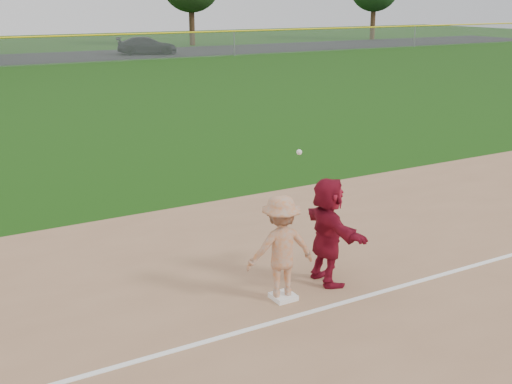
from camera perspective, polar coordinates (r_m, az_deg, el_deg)
ground at (r=10.87m, az=3.98°, el=-8.59°), size 160.00×160.00×0.00m
foul_line at (r=10.27m, az=6.50°, el=-10.10°), size 60.00×0.10×0.01m
first_base at (r=10.46m, az=2.44°, el=-9.26°), size 0.36×0.36×0.08m
base_runner at (r=10.77m, az=6.41°, el=-3.46°), size 0.72×1.76×1.84m
car_right at (r=56.60m, az=-9.67°, el=12.71°), size 5.44×3.71×1.46m
first_base_play at (r=10.15m, az=2.23°, el=-5.02°), size 1.21×0.82×2.39m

